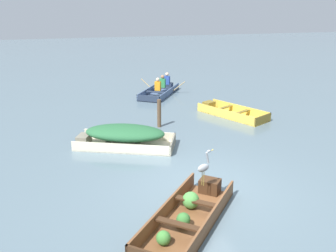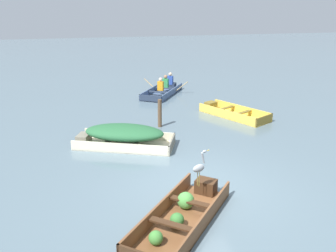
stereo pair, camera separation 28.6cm
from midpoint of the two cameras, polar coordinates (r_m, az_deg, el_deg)
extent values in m
plane|color=slate|center=(9.51, 4.55, -9.41)|extent=(80.00, 80.00, 0.00)
cube|color=brown|center=(8.12, 1.89, -14.56)|extent=(2.87, 3.15, 0.04)
cube|color=brown|center=(8.21, -1.40, -12.76)|extent=(2.10, 2.51, 0.37)
cube|color=brown|center=(7.88, 5.37, -14.34)|extent=(2.10, 2.51, 0.37)
cube|color=#3F2716|center=(9.18, 5.49, -9.08)|extent=(0.60, 0.58, 0.34)
cube|color=#3F2716|center=(8.37, 3.25, -11.40)|extent=(0.84, 0.73, 0.04)
cube|color=#3F2716|center=(7.61, 0.41, -14.73)|extent=(0.84, 0.73, 0.04)
sphere|color=#4C9342|center=(8.50, 2.50, -11.23)|extent=(0.38, 0.38, 0.38)
sphere|color=#387533|center=(7.91, 1.29, -14.09)|extent=(0.30, 0.30, 0.30)
sphere|color=#428438|center=(7.41, -1.87, -16.69)|extent=(0.28, 0.28, 0.28)
cube|color=beige|center=(12.10, -7.18, -3.03)|extent=(3.35, 2.33, 0.04)
cube|color=beige|center=(11.52, -7.95, -3.46)|extent=(2.89, 1.23, 0.32)
cube|color=beige|center=(12.59, -6.53, -1.44)|extent=(2.89, 1.23, 0.32)
cube|color=gray|center=(11.76, 0.02, -2.78)|extent=(0.52, 1.16, 0.32)
cube|color=gray|center=(12.46, -13.34, -1.98)|extent=(0.54, 0.65, 0.29)
cube|color=gray|center=(12.15, -9.35, -1.93)|extent=(0.58, 1.11, 0.04)
cube|color=gray|center=(11.91, -5.05, -2.16)|extent=(0.58, 1.11, 0.04)
ellipsoid|color=#286038|center=(11.94, -7.27, -1.04)|extent=(2.80, 2.06, 0.48)
cube|color=#E5BC47|center=(15.34, 9.26, 1.60)|extent=(2.28, 3.05, 0.04)
cube|color=#E5BC47|center=(14.93, 8.12, 1.79)|extent=(1.42, 2.58, 0.35)
cube|color=#E5BC47|center=(15.67, 10.41, 2.49)|extent=(1.42, 2.58, 0.35)
cube|color=olive|center=(14.51, 13.71, 0.94)|extent=(0.93, 0.53, 0.35)
cube|color=olive|center=(16.07, 5.74, 3.18)|extent=(0.58, 0.54, 0.31)
cube|color=olive|center=(15.53, 8.05, 2.80)|extent=(0.90, 0.58, 0.04)
cube|color=olive|center=(15.02, 10.61, 2.11)|extent=(0.90, 0.58, 0.04)
cube|color=#475B7F|center=(18.59, -1.81, 4.86)|extent=(2.61, 3.20, 0.04)
cube|color=#475B7F|center=(18.74, -3.35, 5.38)|extent=(1.71, 2.62, 0.31)
cube|color=#475B7F|center=(18.39, -0.24, 5.15)|extent=(1.71, 2.62, 0.31)
cube|color=#273246|center=(17.18, -3.54, 4.14)|extent=(0.97, 0.65, 0.31)
cube|color=#273246|center=(19.81, -0.46, 6.19)|extent=(0.62, 0.57, 0.28)
cube|color=#273246|center=(18.96, -1.34, 5.81)|extent=(0.94, 0.69, 0.04)
cube|color=#273246|center=(18.12, -2.31, 5.18)|extent=(0.94, 0.69, 0.04)
cube|color=orange|center=(18.32, -2.01, 6.11)|extent=(0.33, 0.30, 0.44)
sphere|color=beige|center=(18.25, -2.03, 7.09)|extent=(0.18, 0.18, 0.18)
cube|color=#338C4C|center=(18.98, -1.26, 6.57)|extent=(0.33, 0.30, 0.44)
sphere|color=#9E7051|center=(18.92, -1.27, 7.51)|extent=(0.18, 0.18, 0.18)
cube|color=#2D4CA5|center=(19.65, -0.56, 6.99)|extent=(0.33, 0.30, 0.44)
sphere|color=beige|center=(19.59, -0.57, 7.90)|extent=(0.18, 0.18, 0.18)
cylinder|color=tan|center=(19.30, -3.68, 6.40)|extent=(0.56, 0.38, 0.55)
cylinder|color=tan|center=(18.75, 1.23, 6.06)|extent=(0.56, 0.38, 0.55)
cylinder|color=olive|center=(8.67, 4.26, -7.91)|extent=(0.02, 0.02, 0.35)
cylinder|color=olive|center=(8.63, 4.53, -8.05)|extent=(0.02, 0.02, 0.35)
ellipsoid|color=#93999E|center=(8.53, 4.43, -6.39)|extent=(0.35, 0.25, 0.18)
cylinder|color=#93999E|center=(8.52, 5.07, -4.83)|extent=(0.12, 0.09, 0.28)
ellipsoid|color=#93999E|center=(8.48, 5.30, -3.84)|extent=(0.12, 0.10, 0.06)
cone|color=gold|center=(8.53, 5.70, -3.71)|extent=(0.10, 0.06, 0.02)
cylinder|color=brown|center=(13.70, -1.96, 1.94)|extent=(0.14, 0.14, 1.04)
camera|label=1|loc=(0.14, -90.64, -0.22)|focal=40.00mm
camera|label=2|loc=(0.14, 89.36, 0.22)|focal=40.00mm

